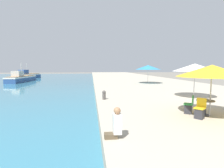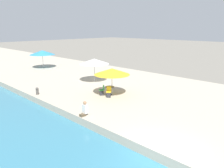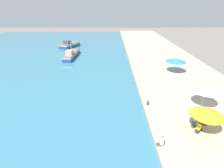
# 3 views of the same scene
# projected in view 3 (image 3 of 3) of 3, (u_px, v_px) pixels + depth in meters

# --- Properties ---
(water_basin) EXTENTS (56.00, 90.00, 0.04)m
(water_basin) POSITION_uv_depth(u_px,v_px,m) (17.00, 57.00, 44.00)
(water_basin) COLOR teal
(water_basin) RESTS_ON ground_plane
(quay_promenade) EXTENTS (16.00, 90.00, 0.58)m
(quay_promenade) POSITION_uv_depth(u_px,v_px,m) (160.00, 56.00, 43.74)
(quay_promenade) COLOR #B2A893
(quay_promenade) RESTS_ON ground_plane
(fishing_boat_near) EXTENTS (2.53, 9.69, 3.75)m
(fishing_boat_near) POSITION_uv_depth(u_px,v_px,m) (72.00, 54.00, 43.28)
(fishing_boat_near) COLOR navy
(fishing_boat_near) RESTS_ON water_basin
(fishing_boat_mid) EXTENTS (5.47, 7.40, 3.92)m
(fishing_boat_mid) POSITION_uv_depth(u_px,v_px,m) (71.00, 45.00, 53.66)
(fishing_boat_mid) COLOR navy
(fishing_boat_mid) RESTS_ON water_basin
(cafe_umbrella_pink) EXTENTS (3.13, 3.13, 2.40)m
(cafe_umbrella_pink) POSITION_uv_depth(u_px,v_px,m) (209.00, 113.00, 16.40)
(cafe_umbrella_pink) COLOR #B7B7B7
(cafe_umbrella_pink) RESTS_ON quay_promenade
(cafe_umbrella_white) EXTENTS (3.21, 3.21, 2.56)m
(cafe_umbrella_white) POSITION_uv_depth(u_px,v_px,m) (207.00, 89.00, 20.68)
(cafe_umbrella_white) COLOR #B7B7B7
(cafe_umbrella_white) RESTS_ON quay_promenade
(cafe_umbrella_striped) EXTENTS (3.60, 3.60, 2.60)m
(cafe_umbrella_striped) POSITION_uv_depth(u_px,v_px,m) (177.00, 60.00, 31.52)
(cafe_umbrella_striped) COLOR #B7B7B7
(cafe_umbrella_striped) RESTS_ON quay_promenade
(cafe_table) EXTENTS (0.80, 0.80, 0.74)m
(cafe_table) POSITION_uv_depth(u_px,v_px,m) (203.00, 126.00, 17.22)
(cafe_table) COLOR #333338
(cafe_table) RESTS_ON quay_promenade
(cafe_chair_left) EXTENTS (0.58, 0.57, 0.91)m
(cafe_chair_left) POSITION_uv_depth(u_px,v_px,m) (195.00, 125.00, 17.68)
(cafe_chair_left) COLOR #2D2D33
(cafe_chair_left) RESTS_ON quay_promenade
(cafe_chair_right) EXTENTS (0.58, 0.58, 0.91)m
(cafe_chair_right) POSITION_uv_depth(u_px,v_px,m) (199.00, 130.00, 16.91)
(cafe_chair_right) COLOR #2D2D33
(cafe_chair_right) RESTS_ON quay_promenade
(person_at_quay) EXTENTS (0.55, 0.36, 1.01)m
(person_at_quay) POSITION_uv_depth(u_px,v_px,m) (162.00, 141.00, 15.34)
(person_at_quay) COLOR brown
(person_at_quay) RESTS_ON quay_promenade
(mooring_bollard) EXTENTS (0.26, 0.26, 0.65)m
(mooring_bollard) POSITION_uv_depth(u_px,v_px,m) (149.00, 103.00, 21.61)
(mooring_bollard) COLOR #4C4742
(mooring_bollard) RESTS_ON quay_promenade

